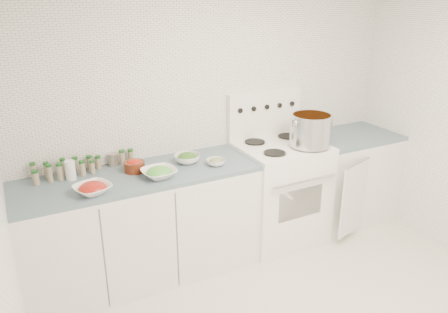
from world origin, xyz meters
TOP-DOWN VIEW (x-y plane):
  - room_walls at (0.00, 0.00)m, footprint 3.54×3.04m
  - counter_left at (-0.82, 1.19)m, footprint 1.85×0.62m
  - stove at (0.48, 1.19)m, footprint 0.76×0.70m
  - counter_right at (1.30, 1.19)m, footprint 0.89×0.75m
  - stock_pot at (0.67, 1.03)m, footprint 0.38×0.36m
  - bowl_tomato at (-1.20, 1.01)m, footprint 0.31×0.31m
  - bowl_snowpea at (-0.70, 1.06)m, footprint 0.28×0.28m
  - bowl_broccoli at (-0.40, 1.24)m, footprint 0.21×0.21m
  - bowl_zucchini at (-0.21, 1.09)m, footprint 0.17×0.17m
  - bowl_pepper at (-0.83, 1.26)m, footprint 0.16×0.16m
  - salt_canister at (-1.30, 1.32)m, footprint 0.08×0.08m
  - tin_can at (-0.95, 1.45)m, footprint 0.09×0.09m
  - spice_cluster at (-1.24, 1.41)m, footprint 0.78×0.16m

SIDE VIEW (x-z plane):
  - counter_right at x=1.30m, z-range 0.00..0.90m
  - counter_left at x=-0.82m, z-range 0.00..0.90m
  - stove at x=0.48m, z-range -0.18..1.18m
  - bowl_zucchini at x=-0.21m, z-range 0.90..0.96m
  - bowl_tomato at x=-1.20m, z-range 0.89..0.98m
  - bowl_snowpea at x=-0.70m, z-range 0.89..0.98m
  - bowl_broccoli at x=-0.40m, z-range 0.90..0.98m
  - bowl_pepper at x=-0.83m, z-range 0.90..1.00m
  - tin_can at x=-0.95m, z-range 0.90..1.00m
  - spice_cluster at x=-1.24m, z-range 0.89..1.03m
  - salt_canister at x=-1.30m, z-range 0.90..1.05m
  - stock_pot at x=0.67m, z-range 0.96..1.23m
  - room_walls at x=0.00m, z-range 0.30..2.82m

